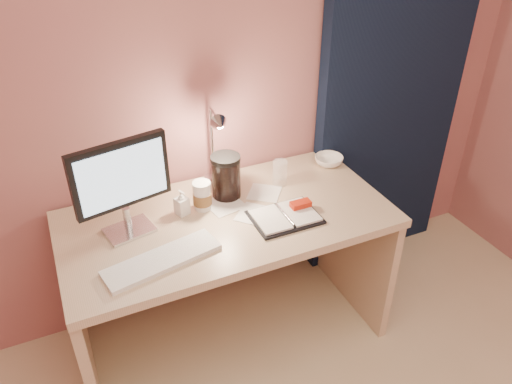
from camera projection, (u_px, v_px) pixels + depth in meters
name	position (u px, v px, depth m)	size (l,w,h in m)	color
room	(380.00, 70.00, 2.47)	(3.50, 3.50, 3.50)	#C6B28E
desk	(223.00, 247.00, 2.30)	(1.40, 0.70, 0.73)	tan
monitor	(121.00, 180.00, 1.90)	(0.38, 0.17, 0.41)	silver
keyboard	(162.00, 260.00, 1.87)	(0.45, 0.13, 0.02)	white
planner	(286.00, 215.00, 2.11)	(0.28, 0.21, 0.04)	black
paper_a	(225.00, 204.00, 2.19)	(0.15, 0.15, 0.00)	silver
paper_b	(264.00, 193.00, 2.27)	(0.14, 0.14, 0.00)	silver
paper_c	(256.00, 214.00, 2.13)	(0.15, 0.15, 0.00)	silver
coffee_cup	(202.00, 196.00, 2.14)	(0.08, 0.08, 0.13)	silver
clear_cup	(280.00, 173.00, 2.31)	(0.07, 0.07, 0.12)	white
bowl	(329.00, 161.00, 2.49)	(0.14, 0.14, 0.04)	white
lotion_bottle	(182.00, 202.00, 2.11)	(0.05, 0.05, 0.11)	silver
dark_jar	(226.00, 178.00, 2.21)	(0.13, 0.13, 0.18)	black
desk_lamp	(222.00, 141.00, 2.17)	(0.10, 0.24, 0.39)	silver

